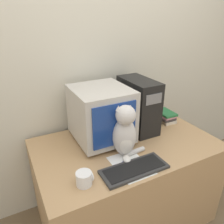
{
  "coord_description": "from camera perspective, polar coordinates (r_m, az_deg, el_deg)",
  "views": [
    {
      "loc": [
        -0.75,
        -0.79,
        1.64
      ],
      "look_at": [
        -0.11,
        0.44,
        1.02
      ],
      "focal_mm": 35.0,
      "sensor_mm": 36.0,
      "label": 1
    }
  ],
  "objects": [
    {
      "name": "paper_sheet",
      "position": [
        1.46,
        4.87,
        -13.69
      ],
      "size": [
        0.21,
        0.3,
        0.0
      ],
      "color": "white",
      "rests_on": "desk"
    },
    {
      "name": "pen",
      "position": [
        1.46,
        2.09,
        -13.54
      ],
      "size": [
        0.12,
        0.06,
        0.01
      ],
      "color": "navy",
      "rests_on": "desk"
    },
    {
      "name": "wall_back",
      "position": [
        1.88,
        -3.46,
        12.17
      ],
      "size": [
        7.0,
        0.05,
        2.5
      ],
      "color": "beige",
      "rests_on": "ground_plane"
    },
    {
      "name": "book_stack",
      "position": [
        2.05,
        13.7,
        -1.03
      ],
      "size": [
        0.14,
        0.21,
        0.09
      ],
      "color": "beige",
      "rests_on": "desk"
    },
    {
      "name": "desk",
      "position": [
        1.9,
        3.46,
        -17.68
      ],
      "size": [
        1.36,
        0.83,
        0.74
      ],
      "color": "tan",
      "rests_on": "ground_plane"
    },
    {
      "name": "keyboard",
      "position": [
        1.42,
        5.86,
        -14.6
      ],
      "size": [
        0.43,
        0.17,
        0.02
      ],
      "color": "#2D2D2D",
      "rests_on": "desk"
    },
    {
      "name": "mug",
      "position": [
        1.31,
        -7.23,
        -16.85
      ],
      "size": [
        0.1,
        0.09,
        0.08
      ],
      "color": "white",
      "rests_on": "desk"
    },
    {
      "name": "cat",
      "position": [
        1.46,
        3.37,
        -5.44
      ],
      "size": [
        0.25,
        0.23,
        0.38
      ],
      "rotation": [
        0.0,
        0.0,
        -0.33
      ],
      "color": "silver",
      "rests_on": "desk"
    },
    {
      "name": "computer_tower",
      "position": [
        1.81,
        6.82,
        1.84
      ],
      "size": [
        0.2,
        0.4,
        0.43
      ],
      "color": "black",
      "rests_on": "desk"
    },
    {
      "name": "crt_monitor",
      "position": [
        1.63,
        -2.85,
        -0.51
      ],
      "size": [
        0.4,
        0.44,
        0.41
      ],
      "color": "#BCB7AD",
      "rests_on": "desk"
    }
  ]
}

